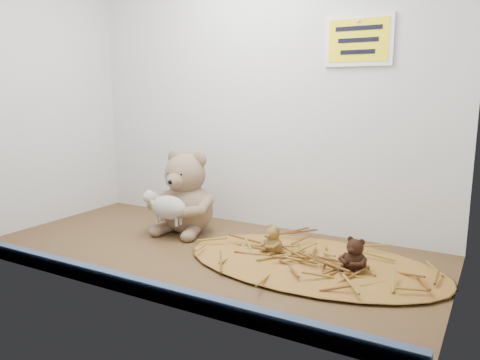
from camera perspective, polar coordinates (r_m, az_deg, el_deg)
The scene contains 8 objects.
alcove_shell at distance 125.55cm, azimuth -2.20°, elevation 12.25°, with size 120.40×60.20×90.40cm.
front_rail at distance 103.46cm, azimuth -13.34°, elevation -12.26°, with size 119.28×2.20×3.60cm, color #384C6B.
straw_bed at distance 117.07cm, azimuth 8.73°, elevation -9.92°, with size 65.48×38.02×1.27cm, color brown.
main_teddy at distance 140.47cm, azimuth -6.53°, elevation -1.40°, with size 19.83×20.94×24.60cm, color #93745A, non-canonical shape.
toy_lamb at distance 134.31cm, azimuth -8.72°, elevation -3.32°, with size 14.79×9.03×9.56cm, color #B4AEA1, non-canonical shape.
mini_teddy_tan at distance 120.35cm, azimuth 4.09°, elevation -7.08°, with size 5.87×6.20×7.28cm, color brown, non-canonical shape.
mini_teddy_brown at distance 111.66cm, azimuth 13.87°, elevation -8.64°, with size 6.42×6.78×7.96cm, color black, non-canonical shape.
wall_sign at distance 132.85cm, azimuth 14.27°, elevation 16.18°, with size 16.00×1.20×11.00cm, color yellow.
Camera 1 is at (65.87, -97.83, 41.81)cm, focal length 35.00 mm.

